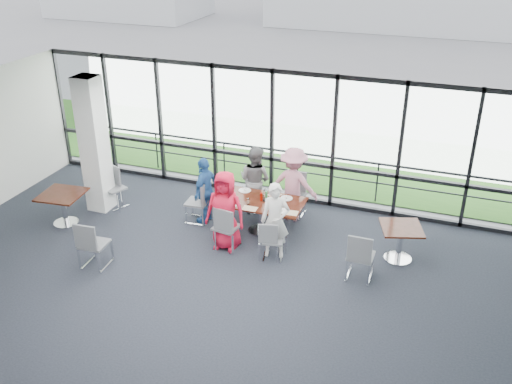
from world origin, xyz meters
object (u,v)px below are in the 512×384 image
(chair_main_fr, at_px, (294,196))
(chair_main_end, at_px, (197,202))
(chair_main_nl, at_px, (226,227))
(chair_spare_la, at_px, (94,244))
(side_table_left, at_px, (62,198))
(chair_main_fl, at_px, (252,191))
(diner_near_left, at_px, (225,210))
(main_table, at_px, (261,206))
(structural_column, at_px, (94,145))
(chair_spare_lb, at_px, (114,188))
(diner_near_right, at_px, (275,221))
(side_table_right, at_px, (401,233))
(diner_far_left, at_px, (255,180))
(diner_far_right, at_px, (294,184))
(chair_main_nr, at_px, (273,240))
(chair_spare_r, at_px, (361,256))
(diner_end, at_px, (205,190))

(chair_main_fr, relative_size, chair_main_end, 1.02)
(chair_main_nl, relative_size, chair_spare_la, 0.98)
(side_table_left, xyz_separation_m, chair_main_fl, (3.73, 2.12, -0.16))
(diner_near_left, bearing_deg, chair_main_end, 140.06)
(chair_main_nl, bearing_deg, main_table, 72.83)
(structural_column, height_order, chair_spare_lb, structural_column)
(diner_near_right, distance_m, chair_spare_la, 3.60)
(side_table_right, distance_m, diner_far_left, 3.58)
(structural_column, distance_m, side_table_left, 1.39)
(diner_far_right, distance_m, chair_main_nl, 1.98)
(diner_near_left, bearing_deg, diner_far_left, 86.37)
(diner_near_left, relative_size, chair_main_end, 1.77)
(chair_main_fl, bearing_deg, structural_column, 31.90)
(main_table, height_order, side_table_right, same)
(chair_main_nr, xyz_separation_m, chair_main_fr, (-0.13, 1.93, 0.08))
(side_table_left, xyz_separation_m, chair_main_nl, (3.84, 0.30, -0.15))
(structural_column, relative_size, diner_far_right, 1.84)
(chair_main_fr, bearing_deg, main_table, 66.63)
(chair_spare_la, height_order, chair_spare_lb, chair_spare_la)
(chair_spare_la, xyz_separation_m, chair_spare_lb, (-1.06, 2.36, -0.03))
(structural_column, relative_size, chair_main_nl, 3.27)
(diner_near_right, distance_m, chair_main_fl, 2.12)
(chair_spare_lb, bearing_deg, diner_far_left, -141.58)
(main_table, distance_m, side_table_right, 3.02)
(chair_main_end, bearing_deg, diner_near_right, 65.56)
(chair_spare_r, bearing_deg, chair_spare_lb, 171.19)
(main_table, xyz_separation_m, chair_main_nl, (-0.44, -0.90, -0.13))
(side_table_left, relative_size, chair_main_fr, 1.01)
(chair_main_fl, relative_size, chair_main_fr, 0.97)
(diner_far_right, bearing_deg, chair_main_nr, 97.69)
(side_table_left, height_order, chair_main_fr, chair_main_fr)
(side_table_left, distance_m, diner_near_right, 4.90)
(structural_column, xyz_separation_m, chair_spare_la, (1.33, -2.18, -1.10))
(side_table_left, relative_size, side_table_right, 1.00)
(side_table_right, relative_size, chair_main_end, 1.03)
(diner_near_right, height_order, chair_main_fr, diner_near_right)
(chair_spare_la, bearing_deg, side_table_left, 139.28)
(diner_far_right, xyz_separation_m, chair_spare_r, (1.90, -1.86, -0.37))
(diner_end, xyz_separation_m, chair_main_nr, (1.93, -0.97, -0.36))
(chair_main_fr, height_order, chair_main_end, chair_main_fr)
(chair_spare_r, bearing_deg, chair_main_fr, 133.77)
(diner_far_left, relative_size, chair_main_fl, 1.71)
(main_table, bearing_deg, chair_main_fl, 120.11)
(chair_spare_lb, bearing_deg, side_table_right, -157.38)
(chair_main_end, bearing_deg, chair_spare_r, 71.35)
(structural_column, relative_size, chair_spare_la, 3.20)
(main_table, height_order, chair_main_nl, chair_main_nl)
(chair_main_nl, bearing_deg, chair_main_nr, 6.15)
(chair_main_fl, xyz_separation_m, chair_main_fr, (1.01, 0.06, 0.01))
(side_table_right, bearing_deg, diner_far_right, 159.82)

